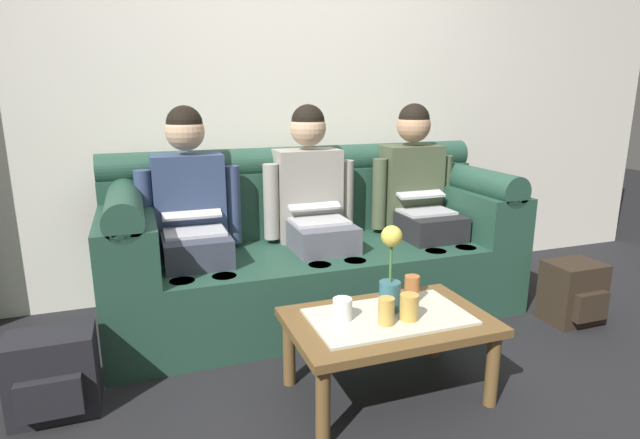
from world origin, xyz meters
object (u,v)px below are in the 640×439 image
person_left (192,213)px  backpack_left (53,376)px  person_middle (314,203)px  person_right (418,195)px  cup_far_center (409,307)px  cup_near_right (342,309)px  couch (314,251)px  cup_near_left (386,311)px  coffee_table (388,328)px  cup_far_left (412,289)px  backpack_right (573,293)px  flower_vase (390,273)px

person_left → backpack_left: (-0.65, -0.64, -0.49)m
person_middle → backpack_left: size_ratio=3.49×
person_right → cup_far_center: (-0.64, -1.03, -0.23)m
person_left → cup_near_right: 1.09m
person_middle → cup_far_center: bearing=-86.7°
couch → person_right: 0.75m
cup_near_left → cup_far_center: (0.11, 0.01, -0.00)m
coffee_table → cup_far_left: bearing=31.7°
person_left → backpack_right: person_left is taller
couch → flower_vase: (0.03, -0.93, 0.17)m
person_right → flower_vase: (-0.67, -0.92, -0.11)m
flower_vase → backpack_left: flower_vase is taller
person_left → cup_near_left: size_ratio=10.86×
person_middle → cup_near_left: bearing=-92.7°
cup_near_right → cup_far_left: (0.37, 0.07, 0.01)m
person_left → backpack_left: person_left is taller
couch → backpack_right: couch is taller
backpack_right → flower_vase: bearing=-169.0°
cup_far_center → backpack_right: (1.28, 0.36, -0.25)m
person_left → cup_near_left: bearing=-58.2°
person_right → cup_near_left: (-0.74, -1.04, -0.23)m
person_left → backpack_right: 2.20m
person_middle → flower_vase: (0.03, -0.92, -0.11)m
person_left → cup_far_center: (0.75, -1.03, -0.23)m
cup_near_left → cup_far_left: 0.28m
cup_far_center → backpack_right: cup_far_center is taller
couch → person_middle: 0.29m
person_middle → coffee_table: (0.00, -0.97, -0.34)m
cup_far_center → cup_far_left: size_ratio=0.92×
couch → coffee_table: size_ratio=2.74×
person_right → backpack_right: size_ratio=3.47×
person_middle → cup_near_right: (-0.20, -0.94, -0.24)m
coffee_table → backpack_left: bearing=166.3°
person_middle → cup_near_left: size_ratio=10.86×
couch → cup_near_right: couch is taller
cup_far_center → cup_near_right: bearing=160.3°
coffee_table → flower_vase: flower_vase is taller
cup_near_left → flower_vase: bearing=57.5°
cup_near_right → cup_near_left: bearing=-33.6°
person_left → person_middle: (0.69, 0.00, -0.00)m
cup_near_right → backpack_left: size_ratio=0.26×
person_middle → coffee_table: size_ratio=1.43×
coffee_table → flower_vase: (0.03, 0.05, 0.23)m
flower_vase → cup_far_center: 0.16m
couch → backpack_left: couch is taller
couch → backpack_left: bearing=-154.2°
person_middle → cup_far_left: size_ratio=10.20×
coffee_table → cup_far_center: (0.06, -0.06, 0.11)m
person_left → cup_far_left: 1.24m
coffee_table → cup_far_left: size_ratio=7.13×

